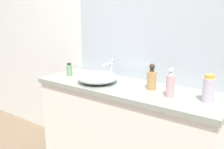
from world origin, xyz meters
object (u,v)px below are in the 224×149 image
lotion_bottle (152,79)px  spray_can (69,70)px  soap_dispenser (170,85)px  perfume_bottle (208,89)px  sink_basin (97,77)px  candle_jar (136,86)px

lotion_bottle → spray_can: (-0.81, -0.07, -0.03)m
soap_dispenser → spray_can: bearing=179.0°
lotion_bottle → perfume_bottle: lotion_bottle is taller
sink_basin → perfume_bottle: size_ratio=1.84×
sink_basin → lotion_bottle: size_ratio=1.70×
soap_dispenser → candle_jar: soap_dispenser is taller
sink_basin → spray_can: 0.36m
lotion_bottle → soap_dispenser: bearing=-24.9°
soap_dispenser → spray_can: 1.00m
spray_can → candle_jar: size_ratio=2.32×
spray_can → candle_jar: (0.71, 0.02, -0.03)m
soap_dispenser → candle_jar: 0.30m
sink_basin → candle_jar: 0.36m
perfume_bottle → spray_can: (-1.24, -0.03, -0.03)m
spray_can → lotion_bottle: bearing=4.8°
lotion_bottle → perfume_bottle: bearing=-4.9°
soap_dispenser → sink_basin: bearing=-179.0°
soap_dispenser → lotion_bottle: 0.21m
perfume_bottle → candle_jar: bearing=-178.4°
perfume_bottle → spray_can: perfume_bottle is taller
spray_can → candle_jar: spray_can is taller
soap_dispenser → lotion_bottle: bearing=155.1°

